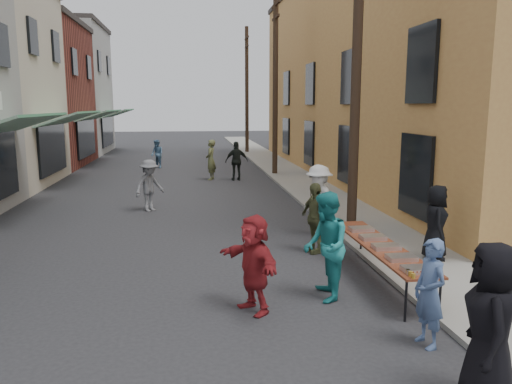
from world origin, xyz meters
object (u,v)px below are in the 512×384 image
object	(u,v)px
utility_pole_far	(247,91)
guest_front_a	(491,325)
serving_table	(380,246)
guest_front_c	(326,246)
server	(436,222)
utility_pole_mid	(275,84)
utility_pole_near	(357,63)
catering_tray_sausage	(418,269)

from	to	relation	value
utility_pole_far	guest_front_a	bearing A→B (deg)	-91.63
serving_table	guest_front_c	xyz separation A→B (m)	(-1.32, -0.76, 0.27)
guest_front_a	server	xyz separation A→B (m)	(1.95, 5.08, -0.05)
server	utility_pole_mid	bearing A→B (deg)	22.38
guest_front_c	server	world-z (taller)	guest_front_c
guest_front_a	utility_pole_near	bearing A→B (deg)	-165.68
utility_pole_near	utility_pole_far	size ratio (longest dim) A/B	1.00
serving_table	catering_tray_sausage	xyz separation A→B (m)	(-0.00, -1.65, 0.08)
utility_pole_near	utility_pole_far	world-z (taller)	same
utility_pole_far	server	size ratio (longest dim) A/B	5.46
utility_pole_near	server	distance (m)	4.51
utility_pole_near	catering_tray_sausage	xyz separation A→B (m)	(-0.58, -5.12, -3.71)
catering_tray_sausage	guest_front_c	xyz separation A→B (m)	(-1.32, 0.89, 0.19)
serving_table	guest_front_c	size ratio (longest dim) A/B	2.04
server	serving_table	bearing A→B (deg)	138.13
guest_front_a	utility_pole_far	bearing A→B (deg)	-160.57
guest_front_a	guest_front_c	distance (m)	3.52
utility_pole_mid	utility_pole_far	distance (m)	12.00
serving_table	utility_pole_near	bearing A→B (deg)	80.51
utility_pole_near	guest_front_c	bearing A→B (deg)	-114.18
utility_pole_near	catering_tray_sausage	bearing A→B (deg)	-96.47
guest_front_c	utility_pole_mid	bearing A→B (deg)	179.52
utility_pole_mid	server	bearing A→B (deg)	-85.85
utility_pole_near	guest_front_c	size ratio (longest dim) A/B	4.60
utility_pole_far	guest_front_a	world-z (taller)	utility_pole_far
utility_pole_mid	guest_front_c	size ratio (longest dim) A/B	4.60
server	guest_front_a	bearing A→B (deg)	177.19
utility_pole_mid	catering_tray_sausage	xyz separation A→B (m)	(-0.58, -17.12, -3.71)
catering_tray_sausage	serving_table	bearing A→B (deg)	90.00
guest_front_a	catering_tray_sausage	bearing A→B (deg)	-166.25
catering_tray_sausage	server	world-z (taller)	server
utility_pole_far	guest_front_c	xyz separation A→B (m)	(-1.90, -28.24, -3.52)
utility_pole_mid	guest_front_c	bearing A→B (deg)	-96.68
guest_front_a	serving_table	bearing A→B (deg)	-163.35
utility_pole_near	utility_pole_mid	size ratio (longest dim) A/B	1.00
utility_pole_near	server	bearing A→B (deg)	-67.37
utility_pole_mid	utility_pole_near	bearing A→B (deg)	-90.00
guest_front_c	server	xyz separation A→B (m)	(2.96, 1.71, -0.05)
utility_pole_mid	utility_pole_far	size ratio (longest dim) A/B	1.00
catering_tray_sausage	guest_front_c	distance (m)	1.60
guest_front_c	server	size ratio (longest dim) A/B	1.19
utility_pole_near	utility_pole_mid	xyz separation A→B (m)	(0.00, 12.00, 0.00)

